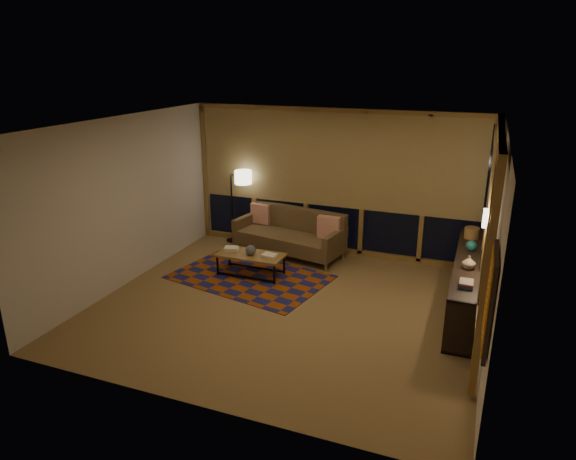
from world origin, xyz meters
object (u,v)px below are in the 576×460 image
(floor_lamp, at_px, (232,205))
(bookshelf, at_px, (467,282))
(sofa, at_px, (289,233))
(coffee_table, at_px, (251,264))

(floor_lamp, height_order, bookshelf, floor_lamp)
(floor_lamp, distance_m, bookshelf, 4.74)
(sofa, bearing_deg, bookshelf, -6.52)
(coffee_table, distance_m, bookshelf, 3.48)
(sofa, xyz_separation_m, bookshelf, (3.22, -1.00, -0.04))
(coffee_table, xyz_separation_m, bookshelf, (3.47, 0.13, 0.18))
(sofa, height_order, bookshelf, sofa)
(sofa, bearing_deg, floor_lamp, 177.96)
(coffee_table, relative_size, floor_lamp, 0.76)
(floor_lamp, relative_size, bookshelf, 0.50)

